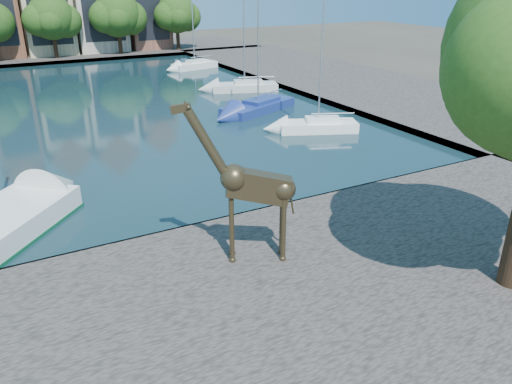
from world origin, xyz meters
TOP-DOWN VIEW (x-y plane):
  - ground at (0.00, 0.00)m, footprint 160.00×160.00m
  - water_basin at (0.00, 24.00)m, footprint 38.00×50.00m
  - near_quay at (0.00, -7.00)m, footprint 50.00×14.00m
  - far_quay at (0.00, 56.00)m, footprint 60.00×16.00m
  - right_quay at (25.00, 24.00)m, footprint 14.00×52.00m
  - far_tree_mid_east at (2.10, 50.49)m, footprint 7.02×5.40m
  - far_tree_east at (10.11, 50.49)m, footprint 7.54×5.80m
  - far_tree_far_east at (18.09, 50.49)m, footprint 6.76×5.20m
  - giraffe_statue at (0.73, -3.47)m, footprint 3.75×2.06m
  - sailboat_right_a at (12.92, 9.71)m, footprint 5.54×3.77m
  - sailboat_right_b at (12.00, 16.54)m, footprint 7.06×4.76m
  - sailboat_right_c at (14.54, 23.79)m, footprint 6.31×3.96m
  - sailboat_right_d at (15.00, 37.15)m, footprint 5.50×2.87m

SIDE VIEW (x-z plane):
  - ground at x=0.00m, z-range 0.00..0.00m
  - water_basin at x=0.00m, z-range 0.00..0.08m
  - near_quay at x=0.00m, z-range 0.00..0.50m
  - far_quay at x=0.00m, z-range 0.00..0.50m
  - right_quay at x=25.00m, z-range 0.00..0.50m
  - sailboat_right_b at x=12.00m, z-range -4.31..5.46m
  - sailboat_right_c at x=14.54m, z-range -3.92..5.09m
  - sailboat_right_a at x=12.92m, z-range -4.29..5.49m
  - sailboat_right_d at x=15.00m, z-range -3.80..5.04m
  - giraffe_statue at x=0.73m, z-range 0.45..6.12m
  - far_tree_far_east at x=18.09m, z-range 1.40..8.76m
  - far_tree_mid_east at x=2.10m, z-range 1.37..8.89m
  - far_tree_east at x=10.11m, z-range 1.32..9.16m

